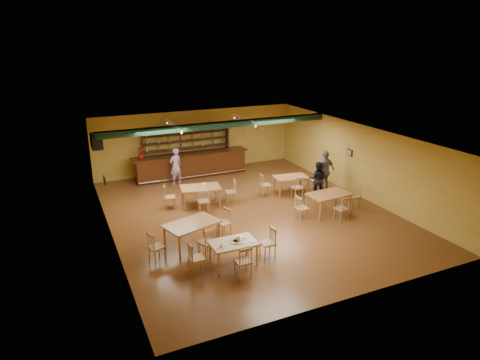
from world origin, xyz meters
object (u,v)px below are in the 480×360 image
dining_table_c (192,235)px  patron_bar (176,166)px  bar_counter (191,165)px  patron_right_a (317,179)px  dining_table_d (328,203)px  near_table (233,253)px  dining_table_a (201,196)px  dining_table_b (290,184)px

dining_table_c → patron_bar: size_ratio=0.99×
bar_counter → patron_right_a: bearing=-49.4°
dining_table_c → dining_table_d: dining_table_c is taller
near_table → patron_bar: patron_bar is taller
dining_table_d → patron_right_a: 1.89m
bar_counter → patron_bar: patron_bar is taller
dining_table_c → near_table: (0.76, -1.51, -0.06)m
dining_table_d → bar_counter: bearing=113.4°
dining_table_c → near_table: bearing=-80.3°
dining_table_a → dining_table_c: 3.49m
dining_table_a → patron_bar: (-0.18, 2.84, 0.46)m
dining_table_b → dining_table_d: (0.14, -2.54, 0.04)m
dining_table_a → dining_table_d: size_ratio=0.97×
dining_table_a → dining_table_c: dining_table_c is taller
dining_table_a → dining_table_b: 3.99m
bar_counter → dining_table_a: 3.75m
bar_counter → dining_table_b: (3.19, -3.86, -0.21)m
patron_right_a → dining_table_a: bearing=24.7°
dining_table_c → dining_table_d: (5.53, 0.47, -0.02)m
dining_table_d → near_table: dining_table_d is taller
patron_right_a → dining_table_c: bearing=56.1°
bar_counter → dining_table_b: bar_counter is taller
dining_table_a → near_table: dining_table_a is taller
dining_table_a → patron_right_a: bearing=-1.5°
bar_counter → near_table: size_ratio=4.15×
bar_counter → patron_right_a: patron_right_a is taller
dining_table_b → near_table: 6.46m
dining_table_c → patron_bar: (1.21, 6.04, 0.43)m
dining_table_a → bar_counter: bearing=87.9°
dining_table_d → patron_bar: bearing=123.6°
dining_table_d → patron_bar: (-4.31, 5.57, 0.45)m
dining_table_d → patron_bar: 7.06m
bar_counter → dining_table_c: 7.21m
dining_table_d → patron_right_a: patron_right_a is taller
dining_table_a → dining_table_b: dining_table_a is taller
dining_table_c → near_table: size_ratio=1.24×
dining_table_d → near_table: size_ratio=1.18×
near_table → dining_table_d: bearing=22.9°
dining_table_c → dining_table_d: bearing=-12.3°
dining_table_a → patron_bar: patron_bar is taller
dining_table_b → patron_bar: bearing=150.5°
dining_table_b → patron_bar: size_ratio=0.84×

